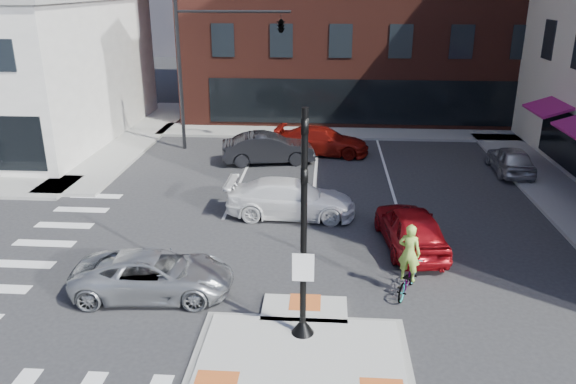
# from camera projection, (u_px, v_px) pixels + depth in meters

# --- Properties ---
(ground) EXTENTS (120.00, 120.00, 0.00)m
(ground) POSITION_uv_depth(u_px,v_px,m) (302.00, 345.00, 14.40)
(ground) COLOR #28282B
(ground) RESTS_ON ground
(refuge_island) EXTENTS (5.40, 4.65, 0.13)m
(refuge_island) POSITION_uv_depth(u_px,v_px,m) (301.00, 350.00, 14.14)
(refuge_island) COLOR gray
(refuge_island) RESTS_ON ground
(sidewalk_nw) EXTENTS (23.50, 20.50, 0.15)m
(sidewalk_nw) POSITION_uv_depth(u_px,v_px,m) (1.00, 158.00, 29.79)
(sidewalk_nw) COLOR gray
(sidewalk_nw) RESTS_ON ground
(sidewalk_e) EXTENTS (3.00, 24.00, 0.15)m
(sidewalk_e) POSITION_uv_depth(u_px,v_px,m) (576.00, 209.00, 23.01)
(sidewalk_e) COLOR gray
(sidewalk_e) RESTS_ON ground
(sidewalk_n) EXTENTS (26.00, 3.00, 0.15)m
(sidewalk_n) POSITION_uv_depth(u_px,v_px,m) (367.00, 133.00, 34.75)
(sidewalk_n) COLOR gray
(sidewalk_n) RESTS_ON ground
(building_far_left) EXTENTS (10.00, 12.00, 10.00)m
(building_far_left) POSITION_uv_depth(u_px,v_px,m) (289.00, 21.00, 61.57)
(building_far_left) COLOR slate
(building_far_left) RESTS_ON ground
(building_far_right) EXTENTS (12.00, 12.00, 12.00)m
(building_far_right) POSITION_uv_depth(u_px,v_px,m) (407.00, 11.00, 62.23)
(building_far_right) COLOR brown
(building_far_right) RESTS_ON ground
(signal_pole) EXTENTS (0.60, 0.60, 5.98)m
(signal_pole) POSITION_uv_depth(u_px,v_px,m) (303.00, 256.00, 13.95)
(signal_pole) COLOR black
(signal_pole) RESTS_ON refuge_island
(mast_arm_signal) EXTENTS (6.10, 2.24, 8.00)m
(mast_arm_signal) POSITION_uv_depth(u_px,v_px,m) (253.00, 35.00, 29.31)
(mast_arm_signal) COLOR black
(mast_arm_signal) RESTS_ON ground
(silver_suv) EXTENTS (4.84, 2.49, 1.30)m
(silver_suv) POSITION_uv_depth(u_px,v_px,m) (154.00, 274.00, 16.58)
(silver_suv) COLOR #ADB1B5
(silver_suv) RESTS_ON ground
(red_sedan) EXTENTS (2.38, 4.74, 1.55)m
(red_sedan) POSITION_uv_depth(u_px,v_px,m) (411.00, 227.00, 19.51)
(red_sedan) COLOR maroon
(red_sedan) RESTS_ON ground
(white_pickup) EXTENTS (5.15, 2.17, 1.48)m
(white_pickup) POSITION_uv_depth(u_px,v_px,m) (291.00, 198.00, 22.23)
(white_pickup) COLOR white
(white_pickup) RESTS_ON ground
(bg_car_dark) EXTENTS (4.96, 2.55, 1.56)m
(bg_car_dark) POSITION_uv_depth(u_px,v_px,m) (268.00, 148.00, 28.93)
(bg_car_dark) COLOR #232327
(bg_car_dark) RESTS_ON ground
(bg_car_silver) EXTENTS (1.68, 4.01, 1.35)m
(bg_car_silver) POSITION_uv_depth(u_px,v_px,m) (511.00, 160.00, 27.37)
(bg_car_silver) COLOR silver
(bg_car_silver) RESTS_ON ground
(bg_car_red) EXTENTS (5.30, 2.83, 1.46)m
(bg_car_red) POSITION_uv_depth(u_px,v_px,m) (322.00, 141.00, 30.47)
(bg_car_red) COLOR maroon
(bg_car_red) RESTS_ON ground
(cyclist) EXTENTS (1.25, 1.88, 2.24)m
(cyclist) POSITION_uv_depth(u_px,v_px,m) (408.00, 271.00, 16.60)
(cyclist) COLOR #3F3F44
(cyclist) RESTS_ON ground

